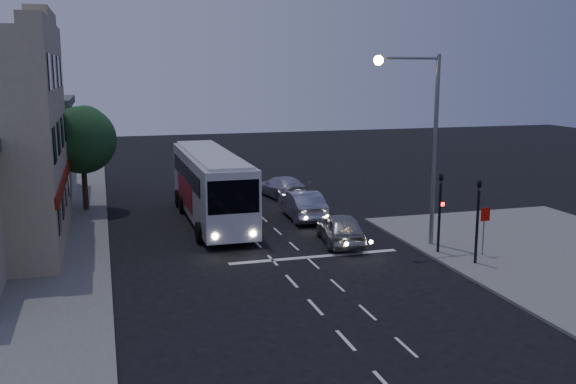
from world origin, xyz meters
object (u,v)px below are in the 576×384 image
object	(u,v)px
car_sedan_b	(282,187)
street_tree	(82,137)
car_sedan_a	(303,205)
streetlight	(423,128)
regulatory_sign	(484,223)
tour_bus	(211,184)
car_suv	(341,228)
traffic_signal_main	(440,203)
traffic_signal_side	(478,211)

from	to	relation	value
car_sedan_b	street_tree	size ratio (longest dim) A/B	0.80
car_sedan_a	streetlight	world-z (taller)	streetlight
regulatory_sign	streetlight	xyz separation A→B (m)	(-1.96, 2.44, 4.14)
tour_bus	car_suv	xyz separation A→B (m)	(5.27, -6.50, -1.35)
street_tree	car_sedan_a	bearing A→B (deg)	-25.05
traffic_signal_main	streetlight	size ratio (longest dim) A/B	0.46
car_sedan_a	traffic_signal_main	world-z (taller)	traffic_signal_main
traffic_signal_main	traffic_signal_side	distance (m)	2.10
car_sedan_b	regulatory_sign	distance (m)	16.74
traffic_signal_side	regulatory_sign	size ratio (longest dim) A/B	1.86
regulatory_sign	street_tree	size ratio (longest dim) A/B	0.35
traffic_signal_side	regulatory_sign	distance (m)	1.61
traffic_signal_side	car_sedan_b	bearing A→B (deg)	103.30
car_suv	streetlight	xyz separation A→B (m)	(3.42, -1.60, 4.96)
tour_bus	street_tree	xyz separation A→B (m)	(-6.86, 4.72, 2.38)
car_suv	traffic_signal_main	world-z (taller)	traffic_signal_main
car_sedan_a	car_sedan_b	xyz separation A→B (m)	(0.54, 6.28, -0.09)
traffic_signal_main	street_tree	bearing A→B (deg)	137.97
traffic_signal_side	streetlight	world-z (taller)	streetlight
car_sedan_a	traffic_signal_side	distance (m)	11.67
regulatory_sign	street_tree	xyz separation A→B (m)	(-17.51, 15.26, 2.90)
car_sedan_b	traffic_signal_side	size ratio (longest dim) A/B	1.22
traffic_signal_side	regulatory_sign	bearing A→B (deg)	43.92
streetlight	regulatory_sign	bearing A→B (deg)	-51.25
regulatory_sign	street_tree	world-z (taller)	street_tree
car_sedan_b	car_sedan_a	bearing A→B (deg)	75.04
car_sedan_a	street_tree	bearing A→B (deg)	-22.31
car_sedan_b	street_tree	distance (m)	13.08
traffic_signal_side	street_tree	bearing A→B (deg)	135.50
tour_bus	street_tree	size ratio (longest dim) A/B	2.06
traffic_signal_main	car_sedan_b	bearing A→B (deg)	102.46
tour_bus	street_tree	bearing A→B (deg)	145.31
traffic_signal_side	street_tree	world-z (taller)	street_tree
street_tree	tour_bus	bearing A→B (deg)	-34.52
car_suv	street_tree	world-z (taller)	street_tree
car_sedan_a	regulatory_sign	bearing A→B (deg)	122.57
car_suv	traffic_signal_main	size ratio (longest dim) A/B	1.10
tour_bus	car_suv	size ratio (longest dim) A/B	2.83
car_sedan_a	car_sedan_b	distance (m)	6.31
tour_bus	car_sedan_a	world-z (taller)	tour_bus
car_sedan_b	regulatory_sign	bearing A→B (deg)	97.39
car_sedan_b	street_tree	bearing A→B (deg)	-6.84
car_sedan_b	traffic_signal_side	xyz separation A→B (m)	(4.00, -16.92, 1.70)
regulatory_sign	car_sedan_b	bearing A→B (deg)	107.40
traffic_signal_main	regulatory_sign	bearing A→B (deg)	-30.84
traffic_signal_main	traffic_signal_side	world-z (taller)	same
car_sedan_b	regulatory_sign	world-z (taller)	regulatory_sign
car_sedan_a	traffic_signal_main	size ratio (longest dim) A/B	1.20
tour_bus	traffic_signal_main	bearing A→B (deg)	-46.99
streetlight	street_tree	distance (m)	20.19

